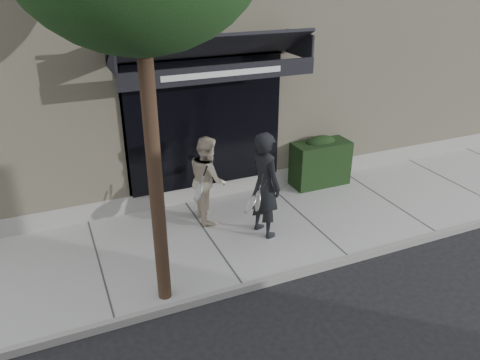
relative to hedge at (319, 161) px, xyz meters
name	(u,v)px	position (x,y,z in m)	size (l,w,h in m)	color
ground	(303,221)	(-1.10, -1.25, -0.66)	(80.00, 80.00, 0.00)	black
sidewalk	(303,219)	(-1.10, -1.25, -0.60)	(20.00, 3.00, 0.12)	#A4A49F
curb	(349,259)	(-1.10, -2.80, -0.59)	(20.00, 0.10, 0.14)	gray
building_facade	(214,46)	(-1.11, 3.71, 2.08)	(14.30, 8.04, 5.64)	#C1B393
hedge	(319,161)	(0.00, 0.00, 0.00)	(1.30, 0.70, 1.14)	black
pedestrian_front	(265,185)	(-2.11, -1.48, 0.46)	(0.87, 0.90, 1.99)	black
pedestrian_back	(208,179)	(-2.86, -0.54, 0.31)	(0.77, 0.92, 1.70)	beige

